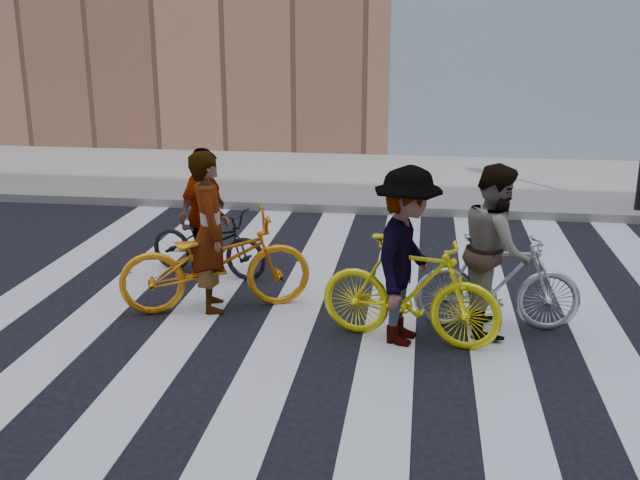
% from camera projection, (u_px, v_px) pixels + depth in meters
% --- Properties ---
extents(ground, '(100.00, 100.00, 0.00)m').
position_uv_depth(ground, '(337.00, 333.00, 7.95)').
color(ground, black).
rests_on(ground, ground).
extents(sidewalk_far, '(100.00, 5.00, 0.15)m').
position_uv_depth(sidewalk_far, '(381.00, 180.00, 15.05)').
color(sidewalk_far, slate).
rests_on(sidewalk_far, ground).
extents(zebra_crosswalk, '(8.25, 10.00, 0.01)m').
position_uv_depth(zebra_crosswalk, '(337.00, 332.00, 7.95)').
color(zebra_crosswalk, silver).
rests_on(zebra_crosswalk, ground).
extents(bike_yellow_left, '(2.28, 1.45, 1.13)m').
position_uv_depth(bike_yellow_left, '(216.00, 262.00, 8.46)').
color(bike_yellow_left, orange).
rests_on(bike_yellow_left, ground).
extents(bike_silver_mid, '(1.77, 0.58, 1.05)m').
position_uv_depth(bike_silver_mid, '(497.00, 283.00, 7.91)').
color(bike_silver_mid, '#B2B5BD').
rests_on(bike_silver_mid, ground).
extents(bike_yellow_right, '(1.95, 0.95, 1.13)m').
position_uv_depth(bike_yellow_right, '(410.00, 290.00, 7.59)').
color(bike_yellow_right, '#FFEF0E').
rests_on(bike_yellow_right, ground).
extents(bike_dark_rear, '(1.76, 0.98, 0.87)m').
position_uv_depth(bike_dark_rear, '(208.00, 242.00, 9.65)').
color(bike_dark_rear, black).
rests_on(bike_dark_rear, ground).
extents(rider_left, '(0.64, 0.78, 1.84)m').
position_uv_depth(rider_left, '(210.00, 232.00, 8.36)').
color(rider_left, slate).
rests_on(rider_left, ground).
extents(rider_mid, '(0.72, 0.91, 1.80)m').
position_uv_depth(rider_mid, '(495.00, 249.00, 7.81)').
color(rider_mid, slate).
rests_on(rider_mid, ground).
extents(rider_right, '(0.94, 1.31, 1.84)m').
position_uv_depth(rider_right, '(406.00, 257.00, 7.49)').
color(rider_right, slate).
rests_on(rider_right, ground).
extents(rider_rear, '(0.64, 1.04, 1.66)m').
position_uv_depth(rider_rear, '(203.00, 212.00, 9.54)').
color(rider_rear, slate).
rests_on(rider_rear, ground).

